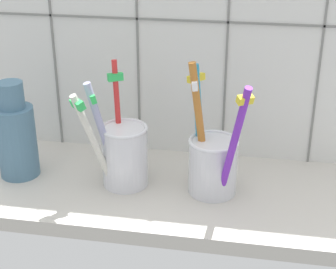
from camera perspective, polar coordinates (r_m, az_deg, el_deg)
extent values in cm
cube|color=#BCB7AD|center=(73.94, 0.04, -6.27)|extent=(64.00, 22.00, 2.00)
cube|color=silver|center=(76.94, 1.62, 12.31)|extent=(64.00, 2.00, 45.00)
cube|color=gray|center=(80.90, -12.40, 12.39)|extent=(0.30, 0.20, 45.00)
cube|color=gray|center=(77.06, -3.32, 12.30)|extent=(0.30, 0.20, 45.00)
cube|color=gray|center=(75.22, 6.43, 11.88)|extent=(0.30, 0.20, 45.00)
cube|color=gray|center=(75.54, 16.33, 11.10)|extent=(0.30, 0.20, 45.00)
cube|color=gray|center=(75.90, 1.49, 12.05)|extent=(64.00, 0.20, 0.30)
cylinder|color=silver|center=(72.33, -4.67, -2.43)|extent=(6.20, 6.20, 8.33)
torus|color=silver|center=(70.51, -4.78, 0.58)|extent=(6.39, 6.39, 0.50)
cylinder|color=#9D9EC5|center=(69.78, -6.84, -0.17)|extent=(4.36, 3.22, 15.24)
cube|color=green|center=(67.36, -8.10, 3.90)|extent=(1.71, 2.04, 1.18)
cylinder|color=silver|center=(69.00, -7.84, -0.92)|extent=(4.59, 4.97, 14.47)
cube|color=green|center=(65.80, -9.61, 3.20)|extent=(2.42, 2.34, 1.32)
cylinder|color=red|center=(72.44, -5.32, 1.49)|extent=(1.89, 2.66, 16.51)
cube|color=green|center=(70.89, -5.63, 6.12)|extent=(2.23, 1.82, 1.10)
cylinder|color=silver|center=(70.71, 4.78, -3.52)|extent=(6.43, 6.43, 7.43)
torus|color=silver|center=(69.02, 4.89, -0.81)|extent=(6.61, 6.61, 0.50)
cylinder|color=#B56C2A|center=(68.60, 3.44, 0.64)|extent=(3.46, 1.23, 17.61)
cube|color=white|center=(66.41, 2.90, 5.34)|extent=(1.00, 2.46, 1.16)
cylinder|color=#2791BF|center=(70.32, 3.33, 0.86)|extent=(3.00, 2.75, 16.67)
cube|color=yellow|center=(68.46, 3.01, 6.04)|extent=(2.30, 2.50, 0.97)
cylinder|color=purple|center=(64.79, 6.91, -1.30)|extent=(4.16, 6.10, 17.23)
cube|color=yellow|center=(60.26, 8.21, 3.71)|extent=(2.15, 1.90, 1.14)
cylinder|color=slate|center=(77.53, -15.69, -0.63)|extent=(5.47, 5.47, 10.14)
cylinder|color=slate|center=(74.92, -16.30, 4.14)|extent=(3.52, 3.52, 3.65)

